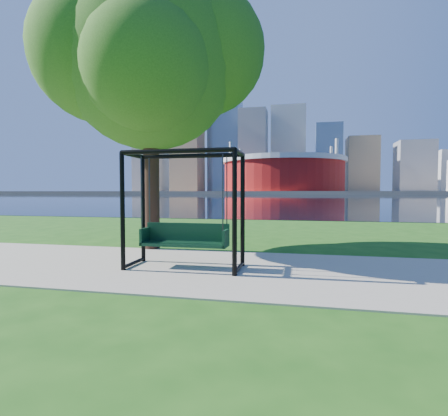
% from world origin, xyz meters
% --- Properties ---
extents(ground, '(900.00, 900.00, 0.00)m').
position_xyz_m(ground, '(0.00, 0.00, 0.00)').
color(ground, '#1E5114').
rests_on(ground, ground).
extents(path, '(120.00, 4.00, 0.03)m').
position_xyz_m(path, '(0.00, -0.50, 0.01)').
color(path, '#9E937F').
rests_on(path, ground).
extents(river, '(900.00, 180.00, 0.02)m').
position_xyz_m(river, '(0.00, 102.00, 0.01)').
color(river, black).
rests_on(river, ground).
extents(far_bank, '(900.00, 228.00, 2.00)m').
position_xyz_m(far_bank, '(0.00, 306.00, 1.00)').
color(far_bank, '#937F60').
rests_on(far_bank, ground).
extents(stadium, '(83.00, 83.00, 32.00)m').
position_xyz_m(stadium, '(-10.00, 235.00, 14.23)').
color(stadium, maroon).
rests_on(stadium, far_bank).
extents(skyline, '(392.00, 66.00, 96.50)m').
position_xyz_m(skyline, '(-4.27, 319.39, 35.89)').
color(skyline, gray).
rests_on(skyline, far_bank).
extents(swing, '(2.32, 1.01, 2.37)m').
position_xyz_m(swing, '(-0.60, -0.57, 1.15)').
color(swing, black).
rests_on(swing, ground).
extents(park_tree, '(5.98, 5.40, 7.42)m').
position_xyz_m(park_tree, '(-2.32, 1.60, 5.15)').
color(park_tree, black).
rests_on(park_tree, ground).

